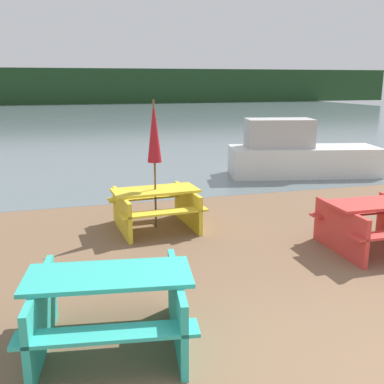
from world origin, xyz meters
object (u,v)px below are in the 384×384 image
at_px(picnic_table_red, 374,221).
at_px(boat, 298,155).
at_px(picnic_table_teal, 110,303).
at_px(picnic_table_yellow, 156,205).
at_px(umbrella_crimson, 154,133).

relative_size(picnic_table_red, boat, 0.35).
distance_m(picnic_table_teal, picnic_table_red, 4.57).
height_order(picnic_table_red, picnic_table_yellow, picnic_table_red).
relative_size(picnic_table_teal, picnic_table_yellow, 1.12).
relative_size(picnic_table_teal, boat, 0.42).
distance_m(picnic_table_red, picnic_table_yellow, 3.69).
relative_size(picnic_table_teal, umbrella_crimson, 0.78).
height_order(picnic_table_red, boat, boat).
bearing_deg(picnic_table_teal, picnic_table_yellow, 71.62).
bearing_deg(umbrella_crimson, picnic_table_yellow, 0.00).
distance_m(umbrella_crimson, boat, 6.07).
height_order(picnic_table_yellow, umbrella_crimson, umbrella_crimson).
height_order(picnic_table_teal, boat, boat).
bearing_deg(picnic_table_teal, umbrella_crimson, 71.62).
xyz_separation_m(picnic_table_teal, picnic_table_yellow, (1.18, 3.55, -0.03)).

